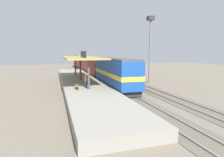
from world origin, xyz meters
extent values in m
plane|color=#706656|center=(2.00, 0.00, 0.00)|extent=(120.00, 120.00, 0.00)
cube|color=#5F5649|center=(0.00, 0.00, 0.02)|extent=(3.20, 110.00, 0.04)
cube|color=gray|center=(-0.72, 0.00, 0.08)|extent=(0.10, 110.00, 0.16)
cube|color=gray|center=(0.72, 0.00, 0.08)|extent=(0.10, 110.00, 0.16)
cube|color=#5F5649|center=(4.60, 0.00, 0.02)|extent=(3.20, 110.00, 0.04)
cube|color=gray|center=(3.88, 0.00, 0.08)|extent=(0.10, 110.00, 0.16)
cube|color=gray|center=(5.32, 0.00, 0.08)|extent=(0.10, 110.00, 0.16)
cube|color=gray|center=(-4.60, 0.00, 0.45)|extent=(6.00, 44.00, 0.90)
cylinder|color=#47474C|center=(-4.60, -8.00, 2.70)|extent=(0.28, 0.28, 3.60)
cylinder|color=#47474C|center=(-4.60, 0.00, 2.70)|extent=(0.28, 0.28, 3.60)
cylinder|color=#47474C|center=(-4.60, 8.00, 2.70)|extent=(0.28, 0.28, 3.60)
cube|color=#A38E3D|center=(-4.60, 0.00, 4.60)|extent=(5.20, 18.00, 0.20)
cube|color=black|center=(-4.60, -3.60, 5.15)|extent=(0.12, 4.80, 0.90)
cylinder|color=#333338|center=(-6.00, -8.24, 1.11)|extent=(0.07, 0.07, 0.42)
cylinder|color=#333338|center=(-6.00, -6.94, 1.11)|extent=(0.07, 0.07, 0.42)
cube|color=brown|center=(-6.00, -7.59, 1.36)|extent=(0.44, 1.70, 0.08)
cube|color=#28282D|center=(0.00, -4.02, 0.51)|extent=(2.60, 13.60, 0.70)
cube|color=#19479E|center=(0.00, -4.02, 2.61)|extent=(2.90, 14.40, 3.50)
cube|color=#47474C|center=(0.00, -4.02, 4.48)|extent=(2.78, 14.11, 0.24)
cube|color=yellow|center=(0.00, -4.02, 2.35)|extent=(2.93, 14.43, 0.56)
cube|color=#28282D|center=(0.00, 13.98, 0.51)|extent=(2.60, 19.20, 0.70)
cube|color=maroon|center=(0.00, 13.98, 2.51)|extent=(2.90, 20.00, 3.30)
cube|color=slate|center=(0.00, 13.98, 4.28)|extent=(2.78, 19.60, 0.24)
cube|color=#28282D|center=(0.00, 34.78, 0.51)|extent=(2.60, 19.20, 0.70)
cube|color=maroon|center=(0.00, 34.78, 2.51)|extent=(2.90, 20.00, 3.30)
cube|color=slate|center=(0.00, 34.78, 4.28)|extent=(2.78, 19.60, 0.24)
cube|color=#28282D|center=(4.60, 5.12, 0.51)|extent=(2.50, 11.20, 0.70)
cube|color=brown|center=(4.60, 5.12, 2.16)|extent=(2.80, 12.00, 2.60)
cube|color=maroon|center=(4.60, 5.12, 3.58)|extent=(2.69, 11.76, 0.24)
cylinder|color=slate|center=(7.80, -0.03, 5.50)|extent=(0.28, 0.28, 11.00)
cube|color=#333338|center=(7.80, -0.03, 11.35)|extent=(1.10, 1.10, 0.70)
cylinder|color=navy|center=(-4.88, -6.84, 1.32)|extent=(0.16, 0.16, 0.84)
cylinder|color=navy|center=(-4.70, -6.84, 1.32)|extent=(0.16, 0.16, 0.84)
cylinder|color=olive|center=(-4.79, -6.84, 2.06)|extent=(0.34, 0.34, 0.64)
sphere|color=tan|center=(-4.79, -6.84, 2.50)|extent=(0.23, 0.23, 0.23)
camera|label=1|loc=(-8.57, -31.45, 5.43)|focal=30.95mm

